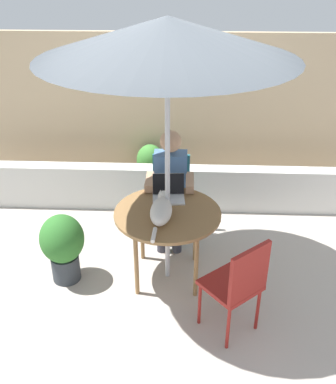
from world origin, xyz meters
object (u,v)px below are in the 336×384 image
object	(u,v)px
chair_occupied	(171,189)
laptop	(169,191)
chair_empty	(239,282)
potted_plant_near_fence	(150,165)
patio_table	(168,218)
patio_umbrella	(167,38)
person_seated	(170,182)
potted_plant_by_chair	(63,244)
cat	(161,210)

from	to	relation	value
chair_occupied	laptop	distance (m)	0.58
chair_empty	potted_plant_near_fence	size ratio (longest dim) A/B	1.47
patio_table	patio_umbrella	distance (m)	1.58
chair_occupied	person_seated	bearing A→B (deg)	-90.00
patio_umbrella	potted_plant_by_chair	distance (m)	2.09
chair_occupied	laptop	size ratio (longest dim) A/B	2.83
patio_umbrella	cat	xyz separation A→B (m)	(-0.05, -0.11, -1.43)
patio_table	person_seated	distance (m)	0.63
person_seated	potted_plant_by_chair	xyz separation A→B (m)	(-0.98, -0.71, -0.30)
patio_table	potted_plant_by_chair	world-z (taller)	patio_table
patio_table	chair_occupied	distance (m)	0.80
patio_table	person_seated	size ratio (longest dim) A/B	0.79
patio_table	person_seated	bearing A→B (deg)	90.00
laptop	cat	bearing A→B (deg)	-97.02
potted_plant_by_chair	person_seated	bearing A→B (deg)	36.12
patio_umbrella	person_seated	distance (m)	1.67
chair_occupied	laptop	bearing A→B (deg)	-90.21
patio_umbrella	laptop	world-z (taller)	patio_umbrella
laptop	cat	distance (m)	0.39
patio_umbrella	potted_plant_near_fence	size ratio (longest dim) A/B	3.90
chair_occupied	person_seated	xyz separation A→B (m)	(0.00, -0.16, 0.17)
potted_plant_by_chair	patio_umbrella	bearing A→B (deg)	4.85
cat	patio_umbrella	bearing A→B (deg)	65.60
patio_umbrella	chair_occupied	distance (m)	1.89
patio_table	laptop	bearing A→B (deg)	90.40
patio_umbrella	potted_plant_near_fence	distance (m)	2.66
laptop	cat	xyz separation A→B (m)	(-0.05, -0.38, 0.02)
patio_table	patio_umbrella	xyz separation A→B (m)	(0.00, 0.00, 1.58)
chair_occupied	chair_empty	size ratio (longest dim) A/B	1.00
potted_plant_by_chair	chair_empty	bearing A→B (deg)	-21.51
patio_table	chair_occupied	xyz separation A→B (m)	(0.00, 0.79, -0.13)
chair_empty	patio_umbrella	bearing A→B (deg)	130.14
patio_table	laptop	xyz separation A→B (m)	(-0.00, 0.27, 0.13)
patio_umbrella	chair_occupied	world-z (taller)	patio_umbrella
chair_empty	potted_plant_by_chair	size ratio (longest dim) A/B	1.29
patio_umbrella	chair_empty	world-z (taller)	patio_umbrella
cat	potted_plant_near_fence	world-z (taller)	cat
person_seated	potted_plant_near_fence	size ratio (longest dim) A/B	2.02
cat	potted_plant_near_fence	xyz separation A→B (m)	(-0.26, 1.92, -0.49)
patio_table	person_seated	world-z (taller)	person_seated
potted_plant_by_chair	laptop	bearing A→B (deg)	20.08
patio_umbrella	laptop	size ratio (longest dim) A/B	7.52
laptop	chair_occupied	bearing A→B (deg)	89.79
person_seated	cat	distance (m)	0.75
patio_table	patio_umbrella	world-z (taller)	patio_umbrella
potted_plant_near_fence	potted_plant_by_chair	xyz separation A→B (m)	(-0.67, -1.90, 0.07)
chair_occupied	cat	distance (m)	0.94
chair_empty	laptop	world-z (taller)	laptop
person_seated	cat	size ratio (longest dim) A/B	1.91
potted_plant_by_chair	cat	bearing A→B (deg)	-1.52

